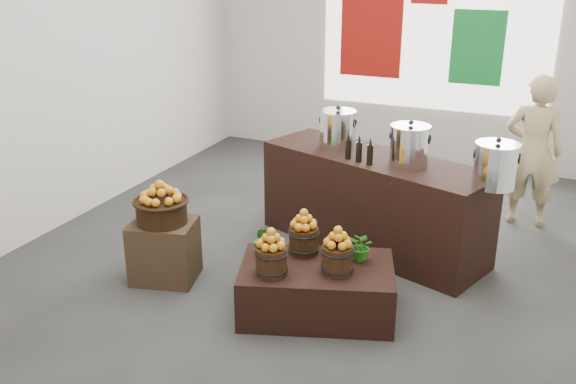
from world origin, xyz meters
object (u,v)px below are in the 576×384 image
at_px(display_table, 317,289).
at_px(stock_pot_right, 496,166).
at_px(counter, 373,202).
at_px(stock_pot_left, 338,130).
at_px(stock_pot_center, 409,146).
at_px(shopper, 533,151).
at_px(crate, 165,251).
at_px(wicker_basket, 162,212).

bearing_deg(display_table, stock_pot_right, 21.96).
xyz_separation_m(counter, stock_pot_left, (-0.47, 0.16, 0.68)).
bearing_deg(stock_pot_center, display_table, -107.17).
bearing_deg(shopper, display_table, 59.47).
xyz_separation_m(display_table, stock_pot_center, (0.42, 1.35, 0.96)).
relative_size(stock_pot_right, shopper, 0.22).
relative_size(crate, stock_pot_center, 1.56).
distance_m(crate, stock_pot_right, 3.12).
distance_m(counter, stock_pot_center, 0.78).
height_order(counter, shopper, shopper).
height_order(display_table, stock_pot_right, stock_pot_right).
xyz_separation_m(wicker_basket, stock_pot_right, (2.79, 1.07, 0.49)).
bearing_deg(crate, stock_pot_right, 21.00).
distance_m(counter, stock_pot_left, 0.84).
distance_m(wicker_basket, stock_pot_right, 3.03).
distance_m(display_table, shopper, 3.20).
height_order(wicker_basket, display_table, wicker_basket).
distance_m(crate, counter, 2.19).
height_order(counter, stock_pot_center, stock_pot_center).
relative_size(display_table, shopper, 0.75).
bearing_deg(display_table, counter, 69.46).
bearing_deg(shopper, stock_pot_center, 50.61).
distance_m(display_table, stock_pot_center, 1.71).
height_order(stock_pot_left, stock_pot_center, same).
xyz_separation_m(crate, stock_pot_right, (2.79, 1.07, 0.89)).
bearing_deg(stock_pot_left, display_table, -75.80).
relative_size(crate, stock_pot_right, 1.56).
relative_size(display_table, stock_pot_right, 3.46).
relative_size(wicker_basket, shopper, 0.27).
relative_size(counter, stock_pot_center, 6.47).
distance_m(stock_pot_center, stock_pot_right, 0.88).
height_order(crate, stock_pot_left, stock_pot_left).
bearing_deg(counter, wicker_basket, -117.97).
bearing_deg(wicker_basket, shopper, 42.47).
distance_m(crate, stock_pot_center, 2.54).
distance_m(wicker_basket, shopper, 4.11).
bearing_deg(stock_pot_center, stock_pot_right, -19.04).
bearing_deg(wicker_basket, stock_pot_center, 34.77).
bearing_deg(stock_pot_right, crate, -159.00).
bearing_deg(display_table, shopper, 43.27).
bearing_deg(stock_pot_center, counter, 160.96).
bearing_deg(crate, wicker_basket, 0.00).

